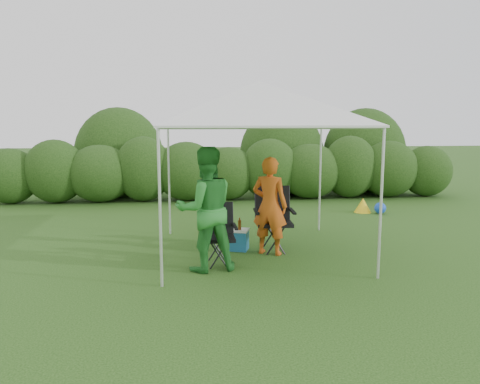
{
  "coord_description": "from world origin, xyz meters",
  "views": [
    {
      "loc": [
        -1.13,
        -7.07,
        2.17
      ],
      "look_at": [
        -0.29,
        0.4,
        1.05
      ],
      "focal_mm": 35.0,
      "sensor_mm": 36.0,
      "label": 1
    }
  ],
  "objects": [
    {
      "name": "ground",
      "position": [
        0.0,
        0.0,
        0.0
      ],
      "size": [
        70.0,
        70.0,
        0.0
      ],
      "primitive_type": "plane",
      "color": "#325B1D"
    },
    {
      "name": "hedge",
      "position": [
        0.0,
        6.0,
        0.82
      ],
      "size": [
        13.28,
        1.53,
        1.8
      ],
      "color": "#274A17",
      "rests_on": "ground"
    },
    {
      "name": "canopy",
      "position": [
        0.0,
        0.5,
        2.46
      ],
      "size": [
        3.1,
        3.1,
        2.83
      ],
      "color": "silver",
      "rests_on": "ground"
    },
    {
      "name": "chair_right",
      "position": [
        0.31,
        0.69,
        0.61
      ],
      "size": [
        0.7,
        0.63,
        1.08
      ],
      "rotation": [
        0.0,
        0.0,
        -0.05
      ],
      "color": "black",
      "rests_on": "ground"
    },
    {
      "name": "chair_left",
      "position": [
        -0.69,
        -0.0,
        0.53
      ],
      "size": [
        0.59,
        0.53,
        0.93
      ],
      "rotation": [
        0.0,
        0.0,
        0.01
      ],
      "color": "black",
      "rests_on": "ground"
    },
    {
      "name": "man",
      "position": [
        0.2,
        0.4,
        0.81
      ],
      "size": [
        0.71,
        0.62,
        1.62
      ],
      "primitive_type": "imported",
      "rotation": [
        0.0,
        0.0,
        2.64
      ],
      "color": "#CE5417",
      "rests_on": "ground"
    },
    {
      "name": "woman",
      "position": [
        -0.88,
        -0.35,
        0.91
      ],
      "size": [
        1.01,
        0.86,
        1.83
      ],
      "primitive_type": "imported",
      "rotation": [
        0.0,
        0.0,
        3.35
      ],
      "color": "#2B8530",
      "rests_on": "ground"
    },
    {
      "name": "cooler",
      "position": [
        -0.33,
        0.71,
        0.18
      ],
      "size": [
        0.5,
        0.43,
        0.36
      ],
      "rotation": [
        0.0,
        0.0,
        -0.32
      ],
      "color": "#206392",
      "rests_on": "ground"
    },
    {
      "name": "bottle",
      "position": [
        -0.27,
        0.67,
        0.46
      ],
      "size": [
        0.06,
        0.06,
        0.21
      ],
      "primitive_type": "cylinder",
      "color": "#592D0C",
      "rests_on": "cooler"
    },
    {
      "name": "lawn_toy",
      "position": [
        3.18,
        3.68,
        0.16
      ],
      "size": [
        0.69,
        0.57,
        0.34
      ],
      "color": "yellow",
      "rests_on": "ground"
    }
  ]
}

